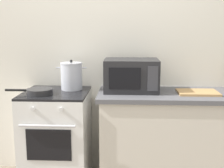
# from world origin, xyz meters

# --- Properties ---
(back_wall) EXTENTS (4.40, 0.10, 2.50)m
(back_wall) POSITION_xyz_m (0.30, 0.97, 1.25)
(back_wall) COLOR silver
(back_wall) RESTS_ON ground_plane
(lower_cabinet_right) EXTENTS (1.64, 0.56, 0.88)m
(lower_cabinet_right) POSITION_xyz_m (0.90, 0.62, 0.44)
(lower_cabinet_right) COLOR beige
(lower_cabinet_right) RESTS_ON ground_plane
(countertop_right) EXTENTS (1.70, 0.60, 0.04)m
(countertop_right) POSITION_xyz_m (0.90, 0.62, 0.90)
(countertop_right) COLOR #59595E
(countertop_right) RESTS_ON lower_cabinet_right
(stove) EXTENTS (0.60, 0.64, 0.92)m
(stove) POSITION_xyz_m (-0.35, 0.60, 0.46)
(stove) COLOR white
(stove) RESTS_ON ground_plane
(stock_pot) EXTENTS (0.29, 0.21, 0.29)m
(stock_pot) POSITION_xyz_m (-0.22, 0.72, 1.05)
(stock_pot) COLOR silver
(stock_pot) RESTS_ON stove
(frying_pan) EXTENTS (0.43, 0.23, 0.05)m
(frying_pan) POSITION_xyz_m (-0.47, 0.50, 0.95)
(frying_pan) COLOR #28282B
(frying_pan) RESTS_ON stove
(microwave) EXTENTS (0.50, 0.37, 0.30)m
(microwave) POSITION_xyz_m (0.35, 0.68, 1.07)
(microwave) COLOR #232326
(microwave) RESTS_ON countertop_right
(cutting_board) EXTENTS (0.36, 0.26, 0.02)m
(cutting_board) POSITION_xyz_m (0.96, 0.60, 0.93)
(cutting_board) COLOR tan
(cutting_board) RESTS_ON countertop_right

